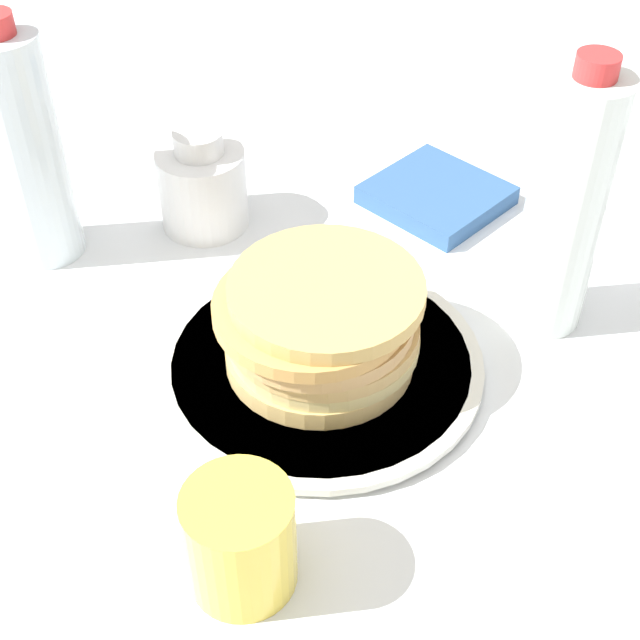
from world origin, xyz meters
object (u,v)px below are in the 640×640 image
at_px(pancake_stack, 321,323).
at_px(water_bottle_far, 566,207).
at_px(water_bottle_near, 25,149).
at_px(plate, 320,362).
at_px(juice_glass, 240,540).
at_px(cream_jug, 202,185).

bearing_deg(pancake_stack, water_bottle_far, -96.20).
distance_m(pancake_stack, water_bottle_near, 0.32).
height_order(water_bottle_near, water_bottle_far, water_bottle_far).
distance_m(plate, juice_glass, 0.21).
height_order(juice_glass, water_bottle_near, water_bottle_near).
bearing_deg(pancake_stack, cream_jug, 3.95).
relative_size(juice_glass, cream_jug, 0.80).
xyz_separation_m(pancake_stack, juice_glass, (-0.16, 0.13, -0.01)).
bearing_deg(water_bottle_near, pancake_stack, -146.99).
height_order(cream_jug, water_bottle_near, water_bottle_near).
bearing_deg(cream_jug, plate, -176.03).
xyz_separation_m(cream_jug, water_bottle_far, (-0.26, -0.22, 0.07)).
bearing_deg(juice_glass, cream_jug, -16.13).
bearing_deg(water_bottle_far, juice_glass, 111.46).
bearing_deg(cream_jug, water_bottle_far, -139.36).
bearing_deg(water_bottle_near, juice_glass, -174.61).
relative_size(pancake_stack, juice_glass, 1.97).
distance_m(plate, water_bottle_near, 0.33).
bearing_deg(plate, juice_glass, 140.33).
bearing_deg(water_bottle_near, water_bottle_far, -126.94).
height_order(juice_glass, cream_jug, cream_jug).
bearing_deg(cream_jug, water_bottle_near, 81.60).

